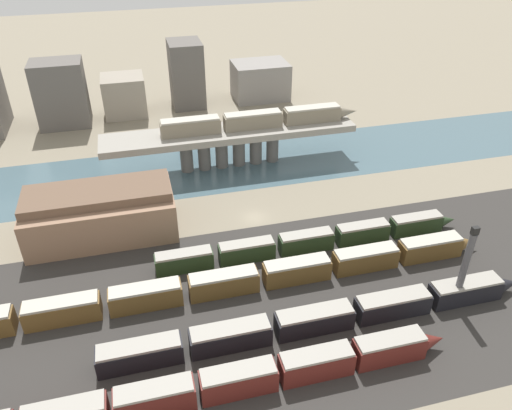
{
  "coord_description": "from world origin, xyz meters",
  "views": [
    {
      "loc": [
        -19.58,
        -76.53,
        53.48
      ],
      "look_at": [
        0.0,
        -1.0,
        3.47
      ],
      "focal_mm": 35.0,
      "sensor_mm": 36.0,
      "label": 1
    }
  ],
  "objects_px": {
    "train_yard_far": "(194,288)",
    "signal_tower": "(464,268)",
    "train_yard_near": "(207,387)",
    "train_on_bridge": "(260,119)",
    "warehouse_building": "(101,212)",
    "train_yard_outer": "(312,241)",
    "train_yard_mid": "(324,318)"
  },
  "relations": [
    {
      "from": "train_yard_far",
      "to": "signal_tower",
      "type": "bearing_deg",
      "value": -16.46
    },
    {
      "from": "train_yard_near",
      "to": "train_yard_far",
      "type": "distance_m",
      "value": 18.17
    },
    {
      "from": "train_on_bridge",
      "to": "warehouse_building",
      "type": "relative_size",
      "value": 1.73
    },
    {
      "from": "train_yard_near",
      "to": "warehouse_building",
      "type": "bearing_deg",
      "value": 107.31
    },
    {
      "from": "signal_tower",
      "to": "train_yard_far",
      "type": "bearing_deg",
      "value": 163.54
    },
    {
      "from": "train_yard_near",
      "to": "train_yard_far",
      "type": "height_order",
      "value": "train_yard_near"
    },
    {
      "from": "train_yard_far",
      "to": "train_on_bridge",
      "type": "bearing_deg",
      "value": 62.53
    },
    {
      "from": "train_yard_outer",
      "to": "signal_tower",
      "type": "distance_m",
      "value": 25.05
    },
    {
      "from": "train_on_bridge",
      "to": "signal_tower",
      "type": "xyz_separation_m",
      "value": [
        16.67,
        -52.13,
        -3.5
      ]
    },
    {
      "from": "warehouse_building",
      "to": "train_yard_outer",
      "type": "bearing_deg",
      "value": -21.98
    },
    {
      "from": "train_on_bridge",
      "to": "train_yard_mid",
      "type": "height_order",
      "value": "train_on_bridge"
    },
    {
      "from": "train_on_bridge",
      "to": "train_yard_outer",
      "type": "distance_m",
      "value": 34.91
    },
    {
      "from": "train_yard_mid",
      "to": "train_yard_far",
      "type": "height_order",
      "value": "train_yard_far"
    },
    {
      "from": "train_yard_outer",
      "to": "warehouse_building",
      "type": "relative_size",
      "value": 2.13
    },
    {
      "from": "train_yard_near",
      "to": "signal_tower",
      "type": "height_order",
      "value": "signal_tower"
    },
    {
      "from": "train_yard_outer",
      "to": "warehouse_building",
      "type": "bearing_deg",
      "value": 158.02
    },
    {
      "from": "train_yard_mid",
      "to": "signal_tower",
      "type": "xyz_separation_m",
      "value": [
        20.97,
        -0.46,
        5.16
      ]
    },
    {
      "from": "warehouse_building",
      "to": "signal_tower",
      "type": "relative_size",
      "value": 1.82
    },
    {
      "from": "train_on_bridge",
      "to": "train_yard_near",
      "type": "xyz_separation_m",
      "value": [
        -22.46,
        -59.05,
        -8.5
      ]
    },
    {
      "from": "signal_tower",
      "to": "train_yard_near",
      "type": "bearing_deg",
      "value": -169.97
    },
    {
      "from": "train_yard_outer",
      "to": "signal_tower",
      "type": "height_order",
      "value": "signal_tower"
    },
    {
      "from": "train_on_bridge",
      "to": "train_yard_far",
      "type": "relative_size",
      "value": 0.46
    },
    {
      "from": "train_on_bridge",
      "to": "train_yard_outer",
      "type": "bearing_deg",
      "value": -89.35
    },
    {
      "from": "train_yard_far",
      "to": "train_yard_outer",
      "type": "distance_m",
      "value": 22.79
    },
    {
      "from": "train_yard_near",
      "to": "signal_tower",
      "type": "relative_size",
      "value": 4.54
    },
    {
      "from": "train_yard_outer",
      "to": "warehouse_building",
      "type": "distance_m",
      "value": 37.97
    },
    {
      "from": "train_yard_near",
      "to": "train_yard_outer",
      "type": "xyz_separation_m",
      "value": [
        22.85,
        25.23,
        -0.18
      ]
    },
    {
      "from": "train_yard_far",
      "to": "warehouse_building",
      "type": "distance_m",
      "value": 25.3
    },
    {
      "from": "train_yard_mid",
      "to": "train_yard_outer",
      "type": "xyz_separation_m",
      "value": [
        4.68,
        17.86,
        -0.02
      ]
    },
    {
      "from": "train_on_bridge",
      "to": "warehouse_building",
      "type": "xyz_separation_m",
      "value": [
        -34.74,
        -19.64,
        -6.07
      ]
    },
    {
      "from": "train_yard_outer",
      "to": "train_on_bridge",
      "type": "bearing_deg",
      "value": 90.65
    },
    {
      "from": "train_yard_mid",
      "to": "train_yard_near",
      "type": "bearing_deg",
      "value": -157.89
    }
  ]
}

